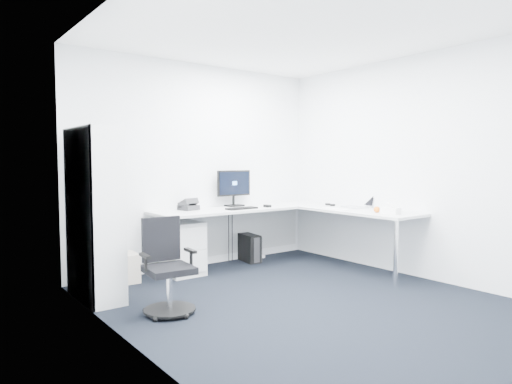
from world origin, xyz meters
TOP-DOWN VIEW (x-y plane):
  - ground at (0.00, 0.00)m, footprint 4.20×4.20m
  - ceiling at (0.00, 0.00)m, footprint 4.20×4.20m
  - wall_back at (0.00, 2.10)m, footprint 3.60×0.02m
  - wall_left at (-1.80, 0.00)m, footprint 0.02×4.20m
  - wall_right at (1.80, 0.00)m, footprint 0.02×4.20m
  - l_desk at (0.55, 1.40)m, footprint 2.70×1.51m
  - drawer_pedestal at (-0.44, 1.82)m, footprint 0.43×0.54m
  - bookshelf at (-1.62, 1.45)m, footprint 0.34×0.88m
  - task_chair at (-1.24, 0.55)m, footprint 0.54×0.54m
  - black_pc_tower at (0.67, 1.88)m, footprint 0.23×0.41m
  - beige_pc_tower at (-1.09, 1.89)m, footprint 0.19×0.36m
  - power_strip at (0.81, 1.97)m, footprint 0.37×0.09m
  - monitor at (0.47, 1.96)m, footprint 0.54×0.18m
  - black_keyboard at (0.32, 1.59)m, footprint 0.43×0.16m
  - mouse at (0.75, 1.58)m, footprint 0.06×0.10m
  - desk_phone at (-0.28, 1.92)m, footprint 0.25×0.25m
  - laptop at (1.63, 0.80)m, footprint 0.39×0.38m
  - white_keyboard at (1.27, 0.81)m, footprint 0.13×0.39m
  - headphones at (1.60, 1.22)m, footprint 0.15×0.20m
  - orange_fruit at (1.39, 0.25)m, footprint 0.08×0.08m
  - tissue_box at (1.42, 0.08)m, footprint 0.12×0.22m

SIDE VIEW (x-z plane):
  - ground at x=0.00m, z-range 0.00..0.00m
  - power_strip at x=0.81m, z-range 0.00..0.04m
  - beige_pc_tower at x=-1.09m, z-range 0.00..0.33m
  - black_pc_tower at x=0.67m, z-range 0.00..0.38m
  - drawer_pedestal at x=-0.44m, z-range 0.00..0.66m
  - l_desk at x=0.55m, z-range 0.00..0.79m
  - task_chair at x=-1.24m, z-range 0.00..0.89m
  - white_keyboard at x=1.27m, z-range 0.79..0.80m
  - black_keyboard at x=0.32m, z-range 0.79..0.81m
  - mouse at x=0.75m, z-range 0.79..0.82m
  - headphones at x=1.60m, z-range 0.79..0.84m
  - tissue_box at x=1.42m, z-range 0.79..0.87m
  - orange_fruit at x=1.39m, z-range 0.79..0.87m
  - desk_phone at x=-0.28m, z-range 0.79..0.94m
  - bookshelf at x=-1.62m, z-range 0.00..1.75m
  - laptop at x=1.63m, z-range 0.79..1.02m
  - monitor at x=0.47m, z-range 0.79..1.30m
  - wall_back at x=0.00m, z-range 0.00..2.70m
  - wall_left at x=-1.80m, z-range 0.00..2.70m
  - wall_right at x=1.80m, z-range 0.00..2.70m
  - ceiling at x=0.00m, z-range 2.70..2.70m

